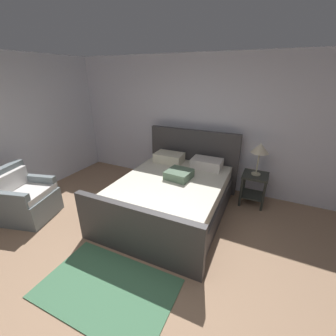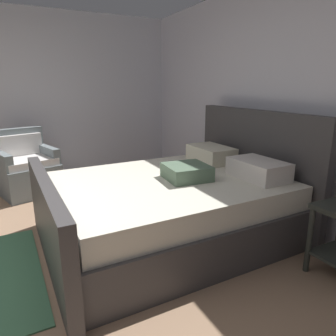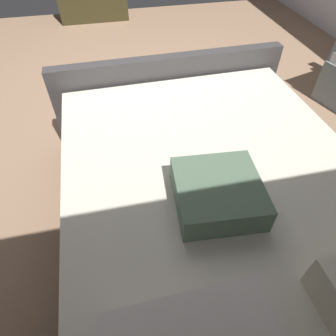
{
  "view_description": "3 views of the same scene",
  "coord_description": "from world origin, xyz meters",
  "px_view_note": "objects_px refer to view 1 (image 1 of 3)",
  "views": [
    {
      "loc": [
        1.22,
        -1.31,
        2.27
      ],
      "look_at": [
        -0.23,
        1.66,
        0.86
      ],
      "focal_mm": 23.65,
      "sensor_mm": 36.0,
      "label": 1
    },
    {
      "loc": [
        2.37,
        0.38,
        1.51
      ],
      "look_at": [
        0.17,
        1.5,
        0.84
      ],
      "focal_mm": 33.09,
      "sensor_mm": 36.0,
      "label": 2
    },
    {
      "loc": [
        0.31,
        2.66,
        1.77
      ],
      "look_at": [
        0.09,
        1.66,
        0.71
      ],
      "focal_mm": 31.22,
      "sensor_mm": 36.0,
      "label": 3
    }
  ],
  "objects_px": {
    "table_lamp_right": "(260,149)",
    "armchair": "(25,199)",
    "bed": "(172,193)",
    "nightstand_right": "(254,184)"
  },
  "relations": [
    {
      "from": "table_lamp_right",
      "to": "armchair",
      "type": "relative_size",
      "value": 0.65
    },
    {
      "from": "bed",
      "to": "armchair",
      "type": "height_order",
      "value": "bed"
    },
    {
      "from": "table_lamp_right",
      "to": "armchair",
      "type": "height_order",
      "value": "table_lamp_right"
    },
    {
      "from": "table_lamp_right",
      "to": "armchair",
      "type": "xyz_separation_m",
      "value": [
        -3.37,
        -2.13,
        -0.73
      ]
    },
    {
      "from": "bed",
      "to": "table_lamp_right",
      "type": "bearing_deg",
      "value": 35.41
    },
    {
      "from": "nightstand_right",
      "to": "table_lamp_right",
      "type": "bearing_deg",
      "value": 63.43
    },
    {
      "from": "nightstand_right",
      "to": "armchair",
      "type": "xyz_separation_m",
      "value": [
        -3.37,
        -2.13,
        -0.06
      ]
    },
    {
      "from": "table_lamp_right",
      "to": "bed",
      "type": "bearing_deg",
      "value": -144.59
    },
    {
      "from": "bed",
      "to": "table_lamp_right",
      "type": "relative_size",
      "value": 4.08
    },
    {
      "from": "bed",
      "to": "nightstand_right",
      "type": "distance_m",
      "value": 1.53
    }
  ]
}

